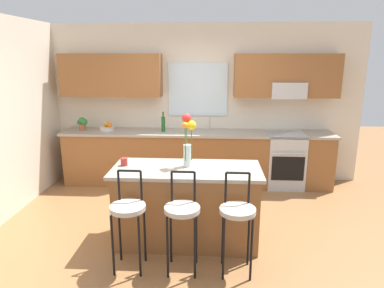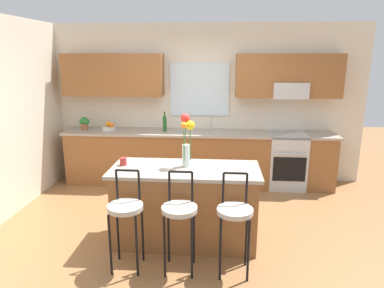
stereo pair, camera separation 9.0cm
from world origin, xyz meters
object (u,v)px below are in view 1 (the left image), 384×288
(potted_plant_small, at_px, (82,123))
(bar_stool_near, at_px, (128,212))
(kitchen_island, at_px, (187,205))
(fruit_bowl_oranges, at_px, (107,128))
(bar_stool_middle, at_px, (182,213))
(flower_vase, at_px, (188,137))
(oven_range, at_px, (284,160))
(bar_stool_far, at_px, (237,215))
(bottle_olive_oil, at_px, (163,124))
(mug_ceramic, at_px, (124,162))

(potted_plant_small, bearing_deg, bar_stool_near, -61.26)
(kitchen_island, distance_m, fruit_bowl_oranges, 2.52)
(bar_stool_middle, relative_size, flower_vase, 1.70)
(oven_range, xyz_separation_m, bar_stool_middle, (-1.51, -2.50, 0.18))
(bar_stool_far, relative_size, potted_plant_small, 4.61)
(bar_stool_middle, xyz_separation_m, bottle_olive_oil, (-0.54, 2.53, 0.42))
(mug_ceramic, height_order, fruit_bowl_oranges, fruit_bowl_oranges)
(bar_stool_far, xyz_separation_m, bottle_olive_oil, (-1.09, 2.53, 0.42))
(bottle_olive_oil, bearing_deg, kitchen_island, -74.50)
(bottle_olive_oil, bearing_deg, flower_vase, -73.62)
(kitchen_island, bearing_deg, mug_ceramic, 175.95)
(bar_stool_near, relative_size, fruit_bowl_oranges, 4.34)
(kitchen_island, xyz_separation_m, potted_plant_small, (-1.94, 1.95, 0.59))
(bar_stool_middle, relative_size, bottle_olive_oil, 3.14)
(oven_range, bearing_deg, kitchen_island, -128.21)
(bar_stool_far, bearing_deg, bar_stool_near, 180.00)
(oven_range, relative_size, bottle_olive_oil, 2.77)
(kitchen_island, xyz_separation_m, flower_vase, (0.01, 0.07, 0.80))
(bar_stool_middle, distance_m, fruit_bowl_oranges, 2.97)
(flower_vase, bearing_deg, bottle_olive_oil, 106.38)
(oven_range, distance_m, bar_stool_far, 2.69)
(mug_ceramic, relative_size, fruit_bowl_oranges, 0.38)
(bar_stool_near, bearing_deg, oven_range, 50.50)
(oven_range, distance_m, mug_ceramic, 2.97)
(mug_ceramic, bearing_deg, kitchen_island, -4.05)
(bar_stool_near, relative_size, bar_stool_middle, 1.00)
(oven_range, xyz_separation_m, bottle_olive_oil, (-2.05, 0.02, 0.60))
(bar_stool_middle, height_order, potted_plant_small, potted_plant_small)
(fruit_bowl_oranges, bearing_deg, mug_ceramic, -67.80)
(flower_vase, height_order, fruit_bowl_oranges, flower_vase)
(oven_range, height_order, mug_ceramic, mug_ceramic)
(bar_stool_near, height_order, flower_vase, flower_vase)
(potted_plant_small, bearing_deg, fruit_bowl_oranges, 0.66)
(bar_stool_near, bearing_deg, bar_stool_far, 0.00)
(oven_range, height_order, bar_stool_near, bar_stool_near)
(bar_stool_middle, height_order, flower_vase, flower_vase)
(bar_stool_near, height_order, bar_stool_far, same)
(bottle_olive_oil, bearing_deg, fruit_bowl_oranges, 179.78)
(oven_range, bearing_deg, bar_stool_near, -129.50)
(flower_vase, xyz_separation_m, mug_ceramic, (-0.75, -0.02, -0.30))
(kitchen_island, bearing_deg, bottle_olive_oil, 105.50)
(potted_plant_small, bearing_deg, flower_vase, -43.97)
(bar_stool_far, bearing_deg, fruit_bowl_oranges, 129.13)
(bar_stool_far, distance_m, potted_plant_small, 3.57)
(oven_range, relative_size, fruit_bowl_oranges, 3.83)
(oven_range, bearing_deg, bar_stool_middle, -121.17)
(bottle_olive_oil, bearing_deg, potted_plant_small, -179.95)
(bar_stool_far, height_order, flower_vase, flower_vase)
(mug_ceramic, bearing_deg, bar_stool_near, -73.70)
(kitchen_island, relative_size, potted_plant_small, 7.54)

